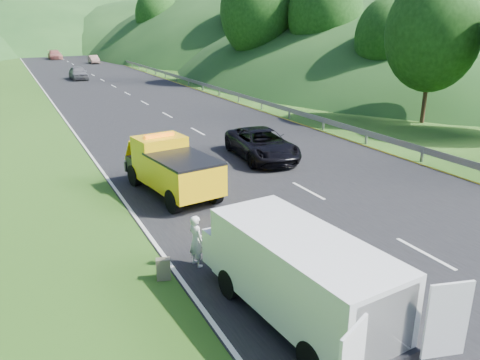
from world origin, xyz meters
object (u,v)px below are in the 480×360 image
tow_truck (171,167)px  worker (396,337)px  passing_suv (262,159)px  white_van (296,272)px  woman (197,265)px  suitcase (163,269)px  child (248,279)px

tow_truck → worker: (1.43, -10.68, -1.09)m
worker → passing_suv: size_ratio=0.31×
passing_suv → tow_truck: bearing=-146.8°
white_van → passing_suv: 13.24m
woman → suitcase: (-1.05, -0.29, 0.30)m
tow_truck → woman: size_ratio=3.64×
worker → suitcase: worker is taller
white_van → passing_suv: size_ratio=1.17×
white_van → suitcase: 3.79m
suitcase → child: bearing=-26.4°
tow_truck → woman: tow_truck is taller
white_van → woman: (-1.12, 3.26, -1.19)m
worker → suitcase: bearing=125.5°
tow_truck → child: (-0.32, -7.11, -1.09)m
tow_truck → passing_suv: tow_truck is taller
tow_truck → white_van: 9.09m
suitcase → passing_suv: passing_suv is taller
woman → worker: 5.55m
tow_truck → worker: bearing=-90.2°
woman → child: size_ratio=1.43×
suitcase → passing_suv: bearing=48.4°
child → worker: worker is taller
worker → tow_truck: bearing=93.8°
white_van → passing_suv: bearing=59.4°
woman → child: (0.94, -1.28, 0.00)m
passing_suv → worker: bearing=-100.5°
woman → worker: worker is taller
white_van → child: 2.32m
tow_truck → woman: bearing=-110.0°
white_van → child: white_van is taller
woman → suitcase: 1.13m
woman → child: bearing=-156.3°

